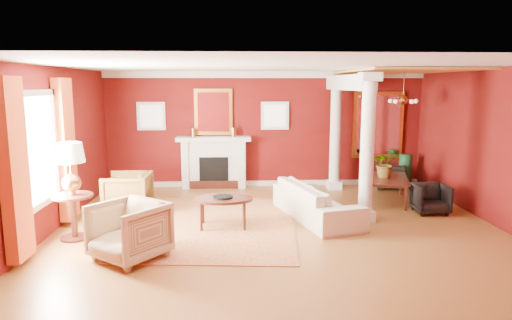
{
  "coord_description": "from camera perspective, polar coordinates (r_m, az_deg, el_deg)",
  "views": [
    {
      "loc": [
        -0.81,
        -8.04,
        2.59
      ],
      "look_at": [
        -0.38,
        0.57,
        1.15
      ],
      "focal_mm": 32.0,
      "sensor_mm": 36.0,
      "label": 1
    }
  ],
  "objects": [
    {
      "name": "ground",
      "position": [
        8.48,
        2.76,
        -8.31
      ],
      "size": [
        8.0,
        8.0,
        0.0
      ],
      "primitive_type": "plane",
      "color": "brown",
      "rests_on": "ground"
    },
    {
      "name": "room_shell",
      "position": [
        8.1,
        2.87,
        5.42
      ],
      "size": [
        8.04,
        7.04,
        2.92
      ],
      "color": "#580D0C",
      "rests_on": "ground"
    },
    {
      "name": "fireplace",
      "position": [
        11.53,
        -5.28,
        -0.27
      ],
      "size": [
        1.85,
        0.42,
        1.29
      ],
      "color": "silver",
      "rests_on": "ground"
    },
    {
      "name": "overmantel_mirror",
      "position": [
        11.52,
        -5.35,
        6.0
      ],
      "size": [
        0.95,
        0.07,
        1.15
      ],
      "color": "gold",
      "rests_on": "fireplace"
    },
    {
      "name": "flank_window_left",
      "position": [
        11.71,
        -12.97,
        5.37
      ],
      "size": [
        0.7,
        0.07,
        0.7
      ],
      "color": "silver",
      "rests_on": "room_shell"
    },
    {
      "name": "flank_window_right",
      "position": [
        11.58,
        2.39,
        5.56
      ],
      "size": [
        0.7,
        0.07,
        0.7
      ],
      "color": "silver",
      "rests_on": "room_shell"
    },
    {
      "name": "left_window",
      "position": [
        8.14,
        -25.14,
        0.34
      ],
      "size": [
        0.21,
        2.55,
        2.6
      ],
      "color": "white",
      "rests_on": "room_shell"
    },
    {
      "name": "column_front",
      "position": [
        8.78,
        13.75,
        1.6
      ],
      "size": [
        0.36,
        0.36,
        2.8
      ],
      "color": "silver",
      "rests_on": "ground"
    },
    {
      "name": "column_back",
      "position": [
        11.38,
        9.89,
        3.47
      ],
      "size": [
        0.36,
        0.36,
        2.8
      ],
      "color": "silver",
      "rests_on": "ground"
    },
    {
      "name": "header_beam",
      "position": [
        10.25,
        11.45,
        9.46
      ],
      "size": [
        0.3,
        3.2,
        0.32
      ],
      "primitive_type": "cube",
      "color": "silver",
      "rests_on": "column_front"
    },
    {
      "name": "amber_ceiling",
      "position": [
        10.45,
        17.93,
        10.56
      ],
      "size": [
        2.3,
        3.4,
        0.04
      ],
      "primitive_type": "cube",
      "color": "gold",
      "rests_on": "room_shell"
    },
    {
      "name": "dining_mirror",
      "position": [
        12.12,
        15.0,
        4.23
      ],
      "size": [
        1.3,
        0.07,
        1.7
      ],
      "color": "gold",
      "rests_on": "room_shell"
    },
    {
      "name": "chandelier",
      "position": [
        10.52,
        17.91,
        7.16
      ],
      "size": [
        0.6,
        0.62,
        0.75
      ],
      "color": "#B9783A",
      "rests_on": "room_shell"
    },
    {
      "name": "crown_trim",
      "position": [
        11.53,
        1.17,
        10.62
      ],
      "size": [
        8.0,
        0.08,
        0.16
      ],
      "primitive_type": "cube",
      "color": "silver",
      "rests_on": "room_shell"
    },
    {
      "name": "base_trim",
      "position": [
        11.8,
        1.12,
        -2.9
      ],
      "size": [
        8.0,
        0.08,
        0.12
      ],
      "primitive_type": "cube",
      "color": "silver",
      "rests_on": "ground"
    },
    {
      "name": "rug",
      "position": [
        8.6,
        -5.19,
        -8.04
      ],
      "size": [
        3.22,
        4.11,
        0.02
      ],
      "primitive_type": "cube",
      "rotation": [
        0.0,
        0.0,
        -0.08
      ],
      "color": "maroon",
      "rests_on": "ground"
    },
    {
      "name": "sofa",
      "position": [
        8.93,
        7.59,
        -4.39
      ],
      "size": [
        1.3,
        2.46,
        0.92
      ],
      "primitive_type": "imported",
      "rotation": [
        0.0,
        0.0,
        1.84
      ],
      "color": "beige",
      "rests_on": "ground"
    },
    {
      "name": "armchair_leopard",
      "position": [
        9.63,
        -15.76,
        -3.72
      ],
      "size": [
        0.83,
        0.89,
        0.9
      ],
      "primitive_type": "imported",
      "rotation": [
        0.0,
        0.0,
        -1.59
      ],
      "color": "black",
      "rests_on": "ground"
    },
    {
      "name": "armchair_stripe",
      "position": [
        7.08,
        -15.6,
        -8.22
      ],
      "size": [
        1.27,
        1.26,
        0.96
      ],
      "primitive_type": "imported",
      "rotation": [
        0.0,
        0.0,
        -0.67
      ],
      "color": "tan",
      "rests_on": "ground"
    },
    {
      "name": "coffee_table",
      "position": [
        8.33,
        -4.14,
        -5.04
      ],
      "size": [
        1.09,
        1.09,
        0.55
      ],
      "rotation": [
        0.0,
        0.0,
        -0.26
      ],
      "color": "black",
      "rests_on": "ground"
    },
    {
      "name": "coffee_book",
      "position": [
        8.32,
        -4.23,
        -4.0
      ],
      "size": [
        0.14,
        0.09,
        0.21
      ],
      "primitive_type": "imported",
      "rotation": [
        0.0,
        0.0,
        0.54
      ],
      "color": "black",
      "rests_on": "coffee_table"
    },
    {
      "name": "side_table",
      "position": [
        8.15,
        -22.12,
        -1.58
      ],
      "size": [
        0.66,
        0.66,
        1.64
      ],
      "rotation": [
        0.0,
        0.0,
        -0.12
      ],
      "color": "black",
      "rests_on": "ground"
    },
    {
      "name": "dining_table",
      "position": [
        10.52,
        16.23,
        -2.73
      ],
      "size": [
        0.96,
        1.65,
        0.87
      ],
      "primitive_type": "imported",
      "rotation": [
        0.0,
        0.0,
        1.29
      ],
      "color": "black",
      "rests_on": "ground"
    },
    {
      "name": "dining_chair_near",
      "position": [
        9.9,
        20.99,
        -4.37
      ],
      "size": [
        0.65,
        0.61,
        0.66
      ],
      "primitive_type": "imported",
      "rotation": [
        0.0,
        0.0,
        -0.02
      ],
      "color": "black",
      "rests_on": "ground"
    },
    {
      "name": "dining_chair_far",
      "position": [
        11.91,
        16.38,
        -1.77
      ],
      "size": [
        0.83,
        0.8,
        0.69
      ],
      "primitive_type": "imported",
      "rotation": [
        0.0,
        0.0,
        2.85
      ],
      "color": "black",
      "rests_on": "ground"
    },
    {
      "name": "green_urn",
      "position": [
        12.06,
        18.12,
        -1.74
      ],
      "size": [
        0.36,
        0.36,
        0.87
      ],
      "color": "#143F20",
      "rests_on": "ground"
    },
    {
      "name": "potted_plant",
      "position": [
        10.41,
        15.97,
        0.94
      ],
      "size": [
        0.57,
        0.63,
        0.49
      ],
      "primitive_type": "imported",
      "rotation": [
        0.0,
        0.0,
        0.01
      ],
      "color": "#26591E",
      "rests_on": "dining_table"
    }
  ]
}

